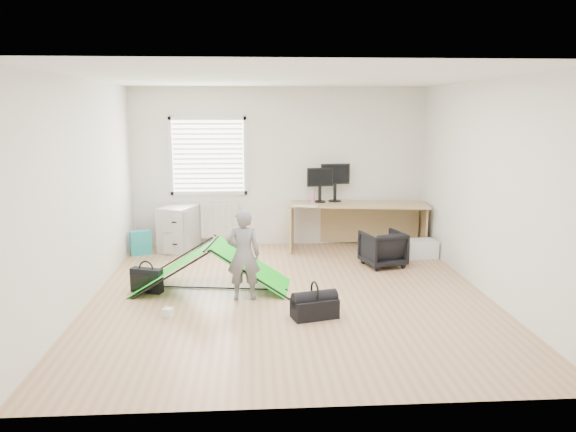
{
  "coord_description": "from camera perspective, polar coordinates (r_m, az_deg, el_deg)",
  "views": [
    {
      "loc": [
        -0.47,
        -6.83,
        2.35
      ],
      "look_at": [
        0.0,
        0.4,
        0.95
      ],
      "focal_mm": 35.0,
      "sensor_mm": 36.0,
      "label": 1
    }
  ],
  "objects": [
    {
      "name": "thermos",
      "position": [
        9.42,
        2.57,
        2.0
      ],
      "size": [
        0.07,
        0.07,
        0.22
      ],
      "primitive_type": "cylinder",
      "rotation": [
        0.0,
        0.0,
        -0.13
      ],
      "color": "#B06383",
      "rests_on": "desk"
    },
    {
      "name": "duffel_bag",
      "position": [
        6.46,
        2.72,
        -9.34
      ],
      "size": [
        0.56,
        0.38,
        0.22
      ],
      "primitive_type": "cube",
      "rotation": [
        0.0,
        0.0,
        0.26
      ],
      "color": "black",
      "rests_on": "ground"
    },
    {
      "name": "keyboard",
      "position": [
        9.08,
        1.8,
        1.0
      ],
      "size": [
        0.41,
        0.23,
        0.02
      ],
      "primitive_type": "cube",
      "rotation": [
        0.0,
        0.0,
        -0.27
      ],
      "color": "beige",
      "rests_on": "desk"
    },
    {
      "name": "desk",
      "position": [
        9.55,
        7.12,
        -1.01
      ],
      "size": [
        2.35,
        1.03,
        0.78
      ],
      "primitive_type": "cube",
      "rotation": [
        0.0,
        0.0,
        -0.14
      ],
      "color": "tan",
      "rests_on": "ground"
    },
    {
      "name": "back_wall",
      "position": [
        9.65,
        -0.91,
        4.98
      ],
      "size": [
        5.0,
        0.02,
        2.7
      ],
      "primitive_type": "cube",
      "color": "silver",
      "rests_on": "ground"
    },
    {
      "name": "filing_cabinet",
      "position": [
        9.5,
        -11.05,
        -1.27
      ],
      "size": [
        0.68,
        0.77,
        0.75
      ],
      "primitive_type": "cube",
      "rotation": [
        0.0,
        0.0,
        -0.36
      ],
      "color": "#AAADB0",
      "rests_on": "ground"
    },
    {
      "name": "office_chair",
      "position": [
        8.57,
        9.61,
        -3.29
      ],
      "size": [
        0.71,
        0.72,
        0.53
      ],
      "primitive_type": "imported",
      "rotation": [
        0.0,
        0.0,
        3.41
      ],
      "color": "black",
      "rests_on": "ground"
    },
    {
      "name": "kite",
      "position": [
        7.44,
        -7.74,
        -5.08
      ],
      "size": [
        2.11,
        1.16,
        0.62
      ],
      "primitive_type": null,
      "rotation": [
        0.0,
        0.0,
        -0.15
      ],
      "color": "#13D21A",
      "rests_on": "ground"
    },
    {
      "name": "storage_crate",
      "position": [
        9.22,
        13.28,
        -3.25
      ],
      "size": [
        0.53,
        0.41,
        0.27
      ],
      "primitive_type": "cube",
      "rotation": [
        0.0,
        0.0,
        0.14
      ],
      "color": "white",
      "rests_on": "ground"
    },
    {
      "name": "radiator",
      "position": [
        9.72,
        -7.95,
        -0.45
      ],
      "size": [
        1.0,
        0.12,
        0.6
      ],
      "primitive_type": "cube",
      "color": "silver",
      "rests_on": "back_wall"
    },
    {
      "name": "monitor_left",
      "position": [
        9.5,
        3.25,
        2.69
      ],
      "size": [
        0.46,
        0.18,
        0.43
      ],
      "primitive_type": "cube",
      "rotation": [
        0.0,
        0.0,
        0.19
      ],
      "color": "black",
      "rests_on": "desk"
    },
    {
      "name": "tote_bag",
      "position": [
        9.43,
        -14.72,
        -2.63
      ],
      "size": [
        0.36,
        0.25,
        0.39
      ],
      "primitive_type": "cube",
      "rotation": [
        0.0,
        0.0,
        0.35
      ],
      "color": "teal",
      "rests_on": "ground"
    },
    {
      "name": "person",
      "position": [
        6.95,
        -4.55,
        -3.94
      ],
      "size": [
        0.42,
        0.28,
        1.14
      ],
      "primitive_type": "imported",
      "rotation": [
        0.0,
        0.0,
        3.16
      ],
      "color": "slate",
      "rests_on": "ground"
    },
    {
      "name": "laptop_bag",
      "position": [
        7.53,
        -14.16,
        -6.35
      ],
      "size": [
        0.44,
        0.27,
        0.32
      ],
      "primitive_type": "cube",
      "rotation": [
        0.0,
        0.0,
        -0.36
      ],
      "color": "black",
      "rests_on": "ground"
    },
    {
      "name": "white_box",
      "position": [
        6.64,
        -12.09,
        -9.58
      ],
      "size": [
        0.13,
        0.13,
        0.1
      ],
      "primitive_type": "cube",
      "rotation": [
        0.0,
        0.0,
        -0.33
      ],
      "color": "silver",
      "rests_on": "ground"
    },
    {
      "name": "ground",
      "position": [
        7.24,
        0.21,
        -8.01
      ],
      "size": [
        5.5,
        5.5,
        0.0
      ],
      "primitive_type": "plane",
      "color": "tan",
      "rests_on": "ground"
    },
    {
      "name": "monitor_right",
      "position": [
        9.59,
        4.79,
        2.88
      ],
      "size": [
        0.51,
        0.16,
        0.47
      ],
      "primitive_type": "cube",
      "rotation": [
        0.0,
        0.0,
        0.11
      ],
      "color": "black",
      "rests_on": "desk"
    },
    {
      "name": "window",
      "position": [
        9.6,
        -8.11,
        6.05
      ],
      "size": [
        1.2,
        0.06,
        1.2
      ],
      "primitive_type": "cube",
      "color": "silver",
      "rests_on": "back_wall"
    }
  ]
}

